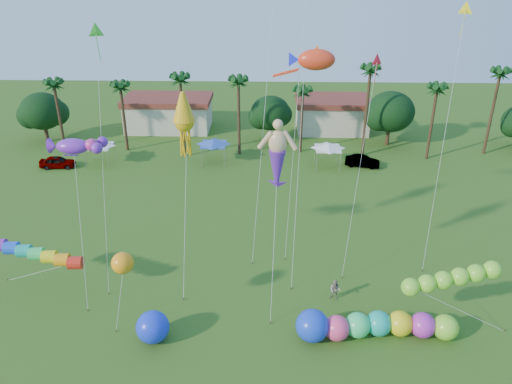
{
  "coord_description": "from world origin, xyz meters",
  "views": [
    {
      "loc": [
        0.85,
        -20.83,
        23.96
      ],
      "look_at": [
        0.0,
        10.0,
        9.0
      ],
      "focal_mm": 35.0,
      "sensor_mm": 36.0,
      "label": 1
    }
  ],
  "objects_px": {
    "car_a": "(58,162)",
    "spectator_b": "(335,290)",
    "caterpillar_inflatable": "(370,326)",
    "blue_ball": "(153,327)",
    "car_b": "(362,161)"
  },
  "relations": [
    {
      "from": "car_a",
      "to": "spectator_b",
      "type": "xyz_separation_m",
      "value": [
        30.92,
        -24.8,
        0.13
      ]
    },
    {
      "from": "spectator_b",
      "to": "caterpillar_inflatable",
      "type": "xyz_separation_m",
      "value": [
        1.92,
        -4.03,
        0.1
      ]
    },
    {
      "from": "car_a",
      "to": "blue_ball",
      "type": "distance_m",
      "value": 34.69
    },
    {
      "from": "car_b",
      "to": "blue_ball",
      "type": "distance_m",
      "value": 36.39
    },
    {
      "from": "caterpillar_inflatable",
      "to": "blue_ball",
      "type": "distance_m",
      "value": 14.76
    },
    {
      "from": "caterpillar_inflatable",
      "to": "spectator_b",
      "type": "bearing_deg",
      "value": 112.34
    },
    {
      "from": "car_b",
      "to": "spectator_b",
      "type": "bearing_deg",
      "value": 179.32
    },
    {
      "from": "spectator_b",
      "to": "caterpillar_inflatable",
      "type": "distance_m",
      "value": 4.46
    },
    {
      "from": "car_a",
      "to": "blue_ball",
      "type": "xyz_separation_m",
      "value": [
        18.1,
        -29.59,
        0.4
      ]
    },
    {
      "from": "car_a",
      "to": "spectator_b",
      "type": "distance_m",
      "value": 39.64
    },
    {
      "from": "car_a",
      "to": "car_b",
      "type": "xyz_separation_m",
      "value": [
        37.26,
        1.34,
        -0.03
      ]
    },
    {
      "from": "spectator_b",
      "to": "blue_ball",
      "type": "bearing_deg",
      "value": -135.99
    },
    {
      "from": "car_a",
      "to": "blue_ball",
      "type": "height_order",
      "value": "blue_ball"
    },
    {
      "from": "car_b",
      "to": "spectator_b",
      "type": "distance_m",
      "value": 26.9
    },
    {
      "from": "car_a",
      "to": "caterpillar_inflatable",
      "type": "bearing_deg",
      "value": -135.83
    }
  ]
}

